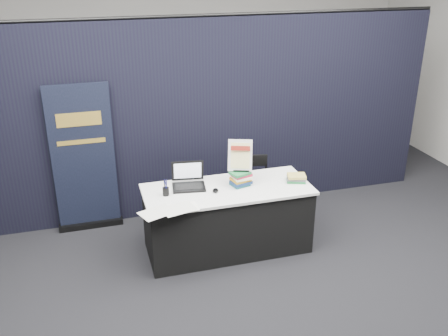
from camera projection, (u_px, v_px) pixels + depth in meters
floor at (242, 276)px, 5.15m from camera, size 8.00×8.00×0.00m
wall_back at (166, 42)px, 7.98m from camera, size 8.00×0.02×3.50m
drape_partition at (203, 119)px, 6.09m from camera, size 6.00×0.08×2.40m
display_table at (227, 219)px, 5.49m from camera, size 1.80×0.75×0.75m
laptop at (188, 181)px, 5.35m from camera, size 0.38×0.33×0.26m
mouse at (215, 190)px, 5.25m from camera, size 0.09×0.11×0.03m
brochure_left at (157, 212)px, 4.83m from camera, size 0.39×0.33×0.00m
brochure_mid at (183, 208)px, 4.93m from camera, size 0.29×0.21×0.00m
brochure_right at (179, 209)px, 4.90m from camera, size 0.37×0.30×0.00m
pen_cup at (166, 191)px, 5.16m from camera, size 0.07×0.07×0.09m
book_stack_tall at (241, 178)px, 5.38m from camera, size 0.23×0.20×0.16m
book_stack_short at (295, 178)px, 5.48m from camera, size 0.22×0.19×0.08m
info_sign at (240, 156)px, 5.31m from camera, size 0.28×0.18×0.35m
pullup_banner at (85, 167)px, 5.77m from camera, size 0.75×0.10×1.77m
stacking_chair at (256, 187)px, 6.04m from camera, size 0.44×0.45×0.82m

